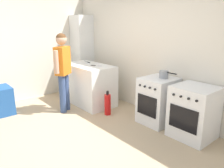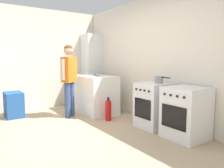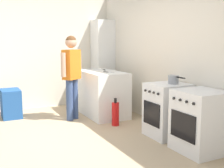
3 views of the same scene
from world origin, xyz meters
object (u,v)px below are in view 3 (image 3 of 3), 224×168
at_px(pot, 173,79).
at_px(knife_bread, 103,69).
at_px(recycling_crate_lower, 11,110).
at_px(larder_cabinet, 103,63).
at_px(knife_utility, 109,72).
at_px(person, 72,70).
at_px(fire_extinguisher, 115,114).
at_px(oven_right, 200,121).
at_px(recycling_crate_upper, 11,97).
at_px(oven_left, 167,110).

bearing_deg(pot, knife_bread, -173.40).
bearing_deg(recycling_crate_lower, larder_cabinet, 98.85).
distance_m(knife_utility, recycling_crate_lower, 2.09).
relative_size(person, fire_extinguisher, 3.22).
height_order(pot, knife_utility, pot).
relative_size(oven_right, knife_utility, 3.67).
xyz_separation_m(recycling_crate_upper, larder_cabinet, (-0.34, 2.18, 0.58)).
distance_m(knife_utility, fire_extinguisher, 0.92).
relative_size(oven_left, oven_right, 1.00).
height_order(oven_left, oven_right, same).
bearing_deg(oven_right, pot, 175.04).
distance_m(oven_left, oven_right, 0.72).
height_order(oven_right, larder_cabinet, larder_cabinet).
bearing_deg(knife_bread, recycling_crate_lower, -99.01).
bearing_deg(knife_utility, recycling_crate_lower, -115.72).
relative_size(oven_left, person, 0.53).
relative_size(knife_utility, knife_bread, 0.67).
height_order(person, fire_extinguisher, person).
distance_m(person, fire_extinguisher, 1.18).
relative_size(oven_right, knife_bread, 2.44).
bearing_deg(knife_bread, oven_left, 5.17).
bearing_deg(larder_cabinet, oven_right, -1.74).
relative_size(oven_right, recycling_crate_upper, 1.63).
relative_size(knife_utility, recycling_crate_lower, 0.45).
xyz_separation_m(knife_utility, person, (-0.14, -0.71, 0.05)).
bearing_deg(oven_right, knife_utility, -171.57).
distance_m(fire_extinguisher, recycling_crate_lower, 2.16).
relative_size(knife_bread, recycling_crate_upper, 0.67).
bearing_deg(recycling_crate_lower, pot, 42.07).
xyz_separation_m(knife_bread, recycling_crate_upper, (-0.30, -1.90, -0.48)).
xyz_separation_m(oven_left, fire_extinguisher, (-0.87, -0.48, -0.21)).
distance_m(knife_utility, person, 0.73).
bearing_deg(knife_utility, pot, 14.05).
bearing_deg(knife_utility, knife_bread, 165.45).
height_order(knife_bread, recycling_crate_lower, knife_bread).
xyz_separation_m(pot, fire_extinguisher, (-0.93, -0.54, -0.70)).
distance_m(knife_bread, larder_cabinet, 0.71).
distance_m(pot, recycling_crate_upper, 3.23).
bearing_deg(larder_cabinet, pot, -0.95).
distance_m(oven_left, fire_extinguisher, 1.01).
bearing_deg(larder_cabinet, knife_bread, -23.91).
bearing_deg(knife_bread, pot, 6.60).
distance_m(recycling_crate_upper, larder_cabinet, 2.28).
height_order(person, recycling_crate_lower, person).
relative_size(knife_bread, fire_extinguisher, 0.70).
bearing_deg(knife_bread, recycling_crate_upper, -99.01).
bearing_deg(fire_extinguisher, pot, 30.03).
bearing_deg(knife_bread, knife_utility, -14.55).
height_order(person, larder_cabinet, larder_cabinet).
bearing_deg(fire_extinguisher, knife_bread, 165.43).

